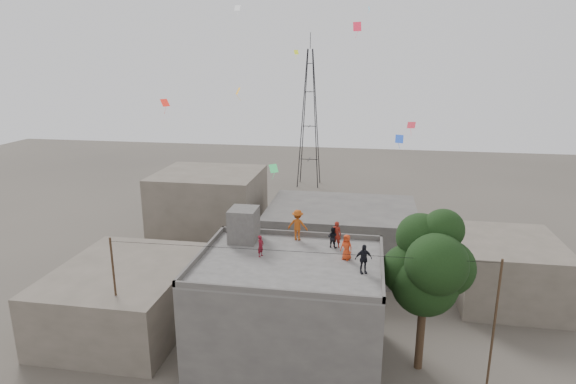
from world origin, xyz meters
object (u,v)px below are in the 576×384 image
(transmission_tower, at_px, (309,119))
(person_dark_adult, at_px, (363,259))
(stair_head_box, at_px, (244,225))
(tree, at_px, (429,266))
(person_red_adult, at_px, (336,234))

(transmission_tower, xyz_separation_m, person_dark_adult, (7.94, -40.84, -2.20))
(transmission_tower, bearing_deg, stair_head_box, -88.77)
(tree, height_order, transmission_tower, transmission_tower)
(stair_head_box, relative_size, person_dark_adult, 1.30)
(person_red_adult, xyz_separation_m, person_dark_adult, (1.60, -3.33, -0.01))
(tree, relative_size, transmission_tower, 0.45)
(tree, relative_size, person_dark_adult, 5.91)
(transmission_tower, height_order, person_dark_adult, transmission_tower)
(person_red_adult, distance_m, person_dark_adult, 3.70)
(person_dark_adult, bearing_deg, stair_head_box, 135.11)
(stair_head_box, xyz_separation_m, transmission_tower, (-0.80, 37.40, 1.97))
(person_red_adult, height_order, person_dark_adult, person_red_adult)
(transmission_tower, relative_size, person_dark_adult, 12.99)
(person_red_adult, bearing_deg, transmission_tower, -67.38)
(tree, bearing_deg, transmission_tower, 106.09)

